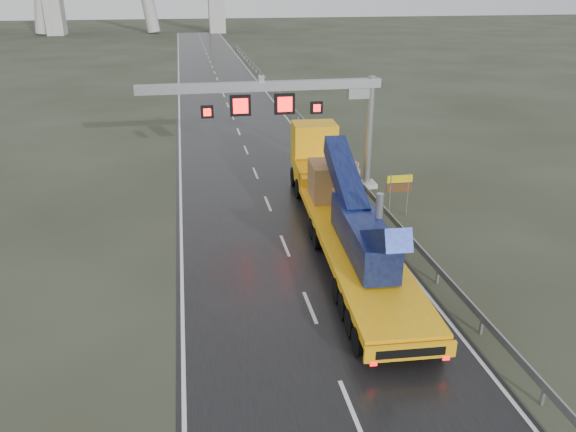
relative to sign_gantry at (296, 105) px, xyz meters
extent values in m
plane|color=#292B1E|center=(-2.10, -17.99, -5.61)|extent=(400.00, 400.00, 0.00)
cube|color=black|center=(-2.10, 22.01, -5.60)|extent=(11.00, 200.00, 0.02)
cube|color=#9C9C98|center=(4.80, 0.01, -5.46)|extent=(1.20, 1.20, 0.30)
cylinder|color=gray|center=(4.80, 0.01, -2.01)|extent=(0.48, 0.48, 7.20)
cube|color=gray|center=(-2.10, 0.01, 1.19)|extent=(14.80, 0.55, 0.55)
cube|color=gray|center=(4.00, 0.01, 0.69)|extent=(1.40, 0.35, 0.90)
cube|color=gray|center=(-2.10, 0.01, 1.64)|extent=(0.35, 0.35, 0.35)
cube|color=black|center=(-3.40, -0.04, 0.09)|extent=(1.25, 0.25, 1.25)
cube|color=#FF0C0C|center=(-3.40, -0.18, 0.09)|extent=(0.90, 0.02, 0.90)
cube|color=black|center=(-0.70, -0.04, 0.09)|extent=(1.25, 0.25, 1.25)
cube|color=#FF0C0C|center=(-0.70, -0.18, 0.09)|extent=(0.90, 0.02, 0.90)
cube|color=black|center=(-5.40, -0.04, -0.21)|extent=(0.75, 0.25, 0.75)
cube|color=#FF0C0C|center=(-5.40, -0.18, -0.21)|extent=(0.54, 0.02, 0.54)
cube|color=black|center=(1.30, -0.04, -0.21)|extent=(0.75, 0.25, 0.75)
cube|color=#FF0C0C|center=(1.30, -0.18, -0.21)|extent=(0.54, 0.02, 0.54)
cube|color=yellow|center=(0.78, -10.84, -4.44)|extent=(4.02, 15.78, 0.39)
cube|color=yellow|center=(0.32, -18.81, -4.66)|extent=(3.24, 0.32, 0.61)
cube|color=black|center=(0.32, -18.88, -4.66)|extent=(2.45, 0.16, 0.33)
cube|color=#FF0505|center=(-0.96, -18.81, -5.00)|extent=(0.25, 0.06, 0.13)
cube|color=#FF0505|center=(1.60, -18.96, -5.00)|extent=(0.25, 0.06, 0.13)
cube|color=yellow|center=(1.26, -2.59, -3.99)|extent=(2.97, 1.50, 0.56)
cube|color=yellow|center=(1.36, -0.81, -4.27)|extent=(3.09, 3.51, 1.34)
cube|color=yellow|center=(1.48, 1.20, -2.93)|extent=(2.91, 2.39, 2.90)
cube|color=black|center=(1.54, 2.33, -2.60)|extent=(2.57, 0.20, 1.34)
cube|color=#100F46|center=(0.72, -11.95, -3.38)|extent=(1.95, 6.78, 1.56)
cube|color=#100F46|center=(0.94, -8.05, -2.04)|extent=(1.47, 6.20, 2.85)
cube|color=#100F46|center=(0.56, -14.74, -2.38)|extent=(1.26, 4.47, 2.70)
cylinder|color=gray|center=(1.39, -11.99, -2.38)|extent=(0.35, 0.35, 1.79)
cube|color=#A57A4A|center=(1.12, -5.04, -3.24)|extent=(2.59, 2.59, 2.01)
cylinder|color=black|center=(0.49, -15.85, -5.05)|extent=(3.30, 1.30, 1.12)
cylinder|color=black|center=(0.94, -8.05, -5.05)|extent=(3.30, 1.30, 1.12)
cylinder|color=black|center=(1.47, 0.97, -5.00)|extent=(3.08, 1.40, 1.23)
cylinder|color=gray|center=(4.46, -5.22, -4.34)|extent=(0.08, 0.08, 2.55)
cylinder|color=gray|center=(5.53, -5.22, -4.34)|extent=(0.08, 0.08, 2.55)
cube|color=yellow|center=(5.00, -5.22, -3.33)|extent=(1.49, 0.09, 0.42)
cube|color=#523017|center=(5.00, -5.22, -3.86)|extent=(1.49, 0.09, 0.48)
cube|color=red|center=(4.26, 1.46, -5.00)|extent=(0.82, 0.62, 1.23)
camera|label=1|loc=(-6.62, -33.62, 7.02)|focal=35.00mm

